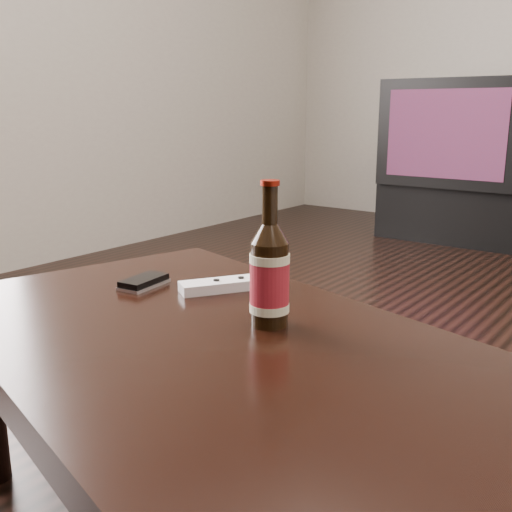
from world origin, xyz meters
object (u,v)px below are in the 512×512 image
Objects in this scene: coffee_table at (213,367)px; beer_bottle at (270,276)px; tv at (460,133)px; phone at (144,282)px; tv_stand at (454,212)px; remote at (226,285)px.

beer_bottle is (0.04, 0.11, 0.15)m from coffee_table.
tv is 2.91m from phone.
remote is at bearing -80.71° from tv_stand.
beer_bottle is at bearing 67.20° from coffee_table.
phone is at bearing -84.13° from tv.
phone is at bearing 157.21° from coffee_table.
remote is at bearing 21.03° from phone.
remote is at bearing 124.89° from coffee_table.
coffee_table is 0.35m from phone.
remote is (0.16, 0.09, 0.00)m from phone.
tv_stand is at bearing 131.56° from remote.
coffee_table is 0.28m from remote.
beer_bottle is at bearing -77.32° from tv_stand.
tv is at bearing 88.18° from phone.
beer_bottle is 1.31× the size of remote.
beer_bottle is (0.67, -2.92, 0.35)m from tv_stand.
coffee_table is at bearing -23.17° from remote.
coffee_table is 0.19m from beer_bottle.
tv reaches higher than phone.
remote is at bearing 149.59° from beer_bottle.
tv_stand is at bearing 101.77° from coffee_table.
beer_bottle is 2.15× the size of phone.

